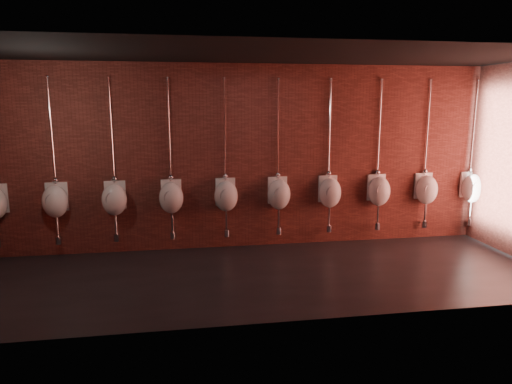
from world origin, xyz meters
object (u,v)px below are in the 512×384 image
urinal_5 (279,194)px  urinal_9 (472,188)px  urinal_7 (379,190)px  urinal_8 (426,189)px  urinal_3 (171,197)px  urinal_4 (226,195)px  urinal_6 (330,192)px  urinal_2 (114,199)px  urinal_1 (55,201)px

urinal_5 → urinal_9: same height
urinal_7 → urinal_8: bearing=0.0°
urinal_3 → urinal_8: size_ratio=1.00×
urinal_4 → urinal_9: same height
urinal_6 → urinal_9: same height
urinal_2 → urinal_6: size_ratio=1.00×
urinal_2 → urinal_8: (5.60, 0.00, 0.00)m
urinal_1 → urinal_2: bearing=0.0°
urinal_8 → urinal_9: same height
urinal_5 → urinal_7: size_ratio=1.00×
urinal_4 → urinal_6: size_ratio=1.00×
urinal_2 → urinal_1: bearing=180.0°
urinal_1 → urinal_7: size_ratio=1.00×
urinal_4 → urinal_5: bearing=0.0°
urinal_4 → urinal_5: (0.93, 0.00, 0.00)m
urinal_3 → urinal_4: same height
urinal_8 → urinal_9: 0.93m
urinal_6 → urinal_9: 2.80m
urinal_1 → urinal_7: (5.60, 0.00, 0.00)m
urinal_7 → urinal_9: 1.87m
urinal_8 → urinal_1: bearing=180.0°
urinal_5 → urinal_4: bearing=180.0°
urinal_4 → urinal_7: same height
urinal_5 → urinal_8: same height
urinal_4 → urinal_8: 3.73m
urinal_4 → urinal_6: 1.87m
urinal_1 → urinal_4: size_ratio=1.00×
urinal_6 → urinal_9: bearing=0.0°
urinal_3 → urinal_6: 2.80m
urinal_3 → urinal_8: same height
urinal_6 → urinal_5: bearing=180.0°
urinal_2 → urinal_9: (6.54, 0.00, 0.00)m
urinal_3 → urinal_8: (4.67, 0.00, 0.00)m
urinal_5 → urinal_7: (1.87, 0.00, 0.00)m
urinal_2 → urinal_6: bearing=0.0°
urinal_5 → urinal_9: (3.73, 0.00, 0.00)m
urinal_7 → urinal_8: same height
urinal_7 → urinal_9: size_ratio=1.00×
urinal_9 → urinal_2: bearing=180.0°
urinal_7 → urinal_9: bearing=0.0°
urinal_2 → urinal_5: 2.80m
urinal_5 → urinal_8: bearing=0.0°
urinal_6 → urinal_9: size_ratio=1.00×
urinal_7 → urinal_5: bearing=180.0°
urinal_3 → urinal_4: (0.93, 0.00, 0.00)m
urinal_3 → urinal_5: 1.87m
urinal_2 → urinal_7: same height
urinal_3 → urinal_7: (3.73, 0.00, 0.00)m
urinal_3 → urinal_5: same height
urinal_6 → urinal_7: same height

